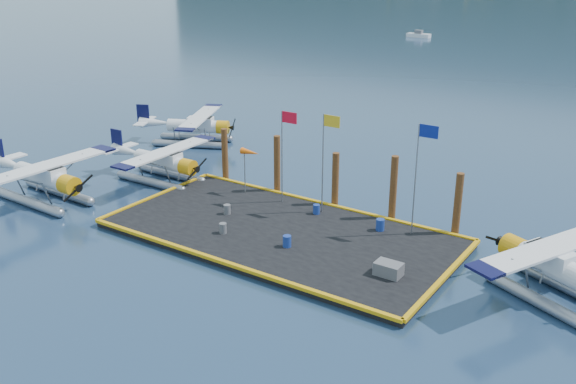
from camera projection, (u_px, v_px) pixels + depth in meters
The scene contains 22 objects.
ground at pixel (281, 237), 37.35m from camera, with size 4000.00×4000.00×0.00m, color #182F48.
dock at pixel (281, 233), 37.28m from camera, with size 20.00×10.00×0.40m, color black.
dock_bumpers at pixel (280, 229), 37.18m from camera, with size 20.25×10.25×0.18m, color #D0960C, non-canonical shape.
seaplane_a at pixel (45, 180), 41.89m from camera, with size 9.16×10.08×3.60m.
seaplane_b at pixel (163, 164), 45.57m from camera, with size 8.28×9.12×3.26m.
seaplane_c at pixel (196, 128), 54.61m from camera, with size 8.60×9.01×3.31m.
seaplane_d at pixel (556, 271), 30.13m from camera, with size 9.10×9.54×3.50m.
drum_0 at pixel (227, 209), 39.43m from camera, with size 0.43×0.43×0.61m, color #55555A.
drum_1 at pixel (287, 241), 35.05m from camera, with size 0.46×0.46×0.65m, color navy.
drum_3 at pixel (223, 228), 36.75m from camera, with size 0.43×0.43×0.60m, color #55555A.
drum_4 at pixel (380, 225), 37.10m from camera, with size 0.49×0.49×0.69m, color navy.
drum_5 at pixel (316, 209), 39.46m from camera, with size 0.42×0.42×0.60m, color navy.
crate at pixel (389, 269), 31.98m from camera, with size 1.34×0.89×0.67m, color #55555A.
flagpole_red at pixel (285, 143), 39.94m from camera, with size 1.14×0.08×6.00m.
flagpole_yellow at pixel (326, 149), 38.33m from camera, with size 1.14×0.08×6.20m.
flagpole_blue at pixel (420, 163), 35.14m from camera, with size 1.14×0.08×6.50m.
windsock at pixel (250, 153), 41.79m from camera, with size 1.40×0.44×3.12m.
piling_0 at pixel (225, 156), 45.28m from camera, with size 0.44×0.44×4.00m, color #4B2815.
piling_1 at pixel (277, 166), 42.89m from camera, with size 0.44×0.44×4.20m, color #4B2815.
piling_2 at pixel (335, 182), 40.60m from camera, with size 0.44×0.44×3.80m, color #4B2815.
piling_3 at pixel (393, 190), 38.42m from camera, with size 0.44×0.44×4.30m, color #4B2815.
piling_4 at pixel (457, 207), 36.38m from camera, with size 0.44×0.44×4.00m, color #4B2815.
Camera 1 is at (19.39, -27.95, 15.64)m, focal length 40.00 mm.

